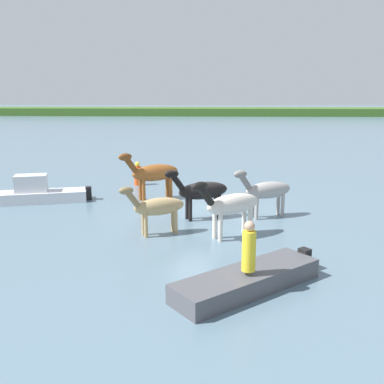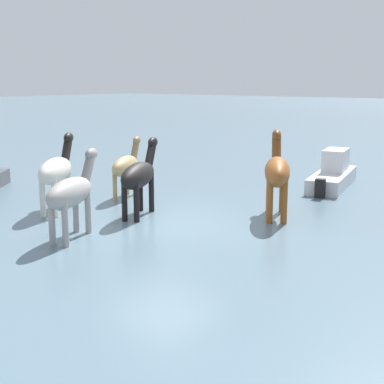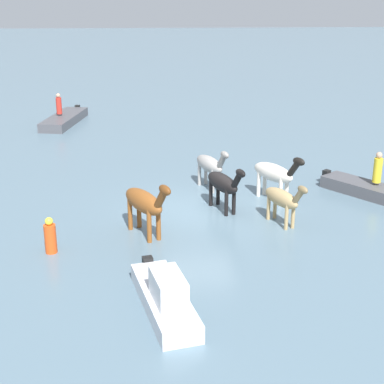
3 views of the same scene
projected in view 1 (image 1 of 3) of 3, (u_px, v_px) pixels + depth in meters
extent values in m
plane|color=slate|center=(202.00, 212.00, 17.11)|extent=(190.62, 190.62, 0.00)
cube|color=#3A6023|center=(207.00, 115.00, 72.70)|extent=(171.56, 6.00, 2.40)
ellipsoid|color=silver|center=(233.00, 204.00, 14.12)|extent=(1.94, 1.55, 0.65)
cylinder|color=silver|center=(220.00, 225.00, 13.82)|extent=(0.14, 0.14, 1.07)
cylinder|color=silver|center=(215.00, 222.00, 14.08)|extent=(0.14, 0.14, 1.07)
cylinder|color=silver|center=(250.00, 219.00, 14.41)|extent=(0.14, 0.14, 1.07)
cylinder|color=silver|center=(244.00, 217.00, 14.67)|extent=(0.14, 0.14, 1.07)
cylinder|color=black|center=(206.00, 195.00, 13.50)|extent=(0.62, 0.52, 0.72)
ellipsoid|color=black|center=(200.00, 186.00, 13.33)|extent=(0.57, 0.48, 0.29)
ellipsoid|color=brown|center=(155.00, 173.00, 18.82)|extent=(2.09, 1.60, 0.70)
cylinder|color=brown|center=(144.00, 188.00, 18.52)|extent=(0.15, 0.15, 1.15)
cylinder|color=brown|center=(140.00, 187.00, 18.80)|extent=(0.15, 0.15, 1.15)
cylinder|color=brown|center=(171.00, 185.00, 19.10)|extent=(0.15, 0.15, 1.15)
cylinder|color=brown|center=(167.00, 184.00, 19.39)|extent=(0.15, 0.15, 1.15)
cylinder|color=brown|center=(130.00, 164.00, 18.20)|extent=(0.67, 0.53, 0.76)
ellipsoid|color=brown|center=(125.00, 157.00, 18.02)|extent=(0.61, 0.50, 0.31)
ellipsoid|color=#9E9993|center=(268.00, 190.00, 16.29)|extent=(1.89, 1.24, 0.62)
cylinder|color=#9E9993|center=(257.00, 206.00, 16.07)|extent=(0.13, 0.13, 1.01)
cylinder|color=#9E9993|center=(253.00, 204.00, 16.34)|extent=(0.13, 0.13, 1.01)
cylinder|color=#9E9993|center=(283.00, 203.00, 16.47)|extent=(0.13, 0.13, 1.01)
cylinder|color=#9E9993|center=(278.00, 201.00, 16.74)|extent=(0.13, 0.13, 1.01)
cylinder|color=slate|center=(245.00, 181.00, 15.84)|extent=(0.60, 0.42, 0.67)
ellipsoid|color=slate|center=(240.00, 174.00, 15.70)|extent=(0.54, 0.40, 0.27)
ellipsoid|color=black|center=(203.00, 191.00, 16.11)|extent=(1.94, 1.27, 0.63)
cylinder|color=black|center=(190.00, 207.00, 15.88)|extent=(0.14, 0.14, 1.04)
cylinder|color=black|center=(187.00, 205.00, 16.16)|extent=(0.14, 0.14, 1.04)
cylinder|color=black|center=(219.00, 204.00, 16.29)|extent=(0.14, 0.14, 1.04)
cylinder|color=black|center=(216.00, 202.00, 16.57)|extent=(0.14, 0.14, 1.04)
cylinder|color=black|center=(177.00, 182.00, 15.65)|extent=(0.61, 0.43, 0.69)
ellipsoid|color=black|center=(172.00, 174.00, 15.51)|extent=(0.56, 0.41, 0.28)
ellipsoid|color=tan|center=(159.00, 206.00, 14.39)|extent=(1.74, 1.17, 0.57)
cylinder|color=tan|center=(146.00, 223.00, 14.18)|extent=(0.12, 0.12, 0.93)
cylinder|color=tan|center=(143.00, 221.00, 14.43)|extent=(0.12, 0.12, 0.93)
cylinder|color=tan|center=(176.00, 220.00, 14.57)|extent=(0.12, 0.12, 0.93)
cylinder|color=tan|center=(173.00, 217.00, 14.81)|extent=(0.12, 0.12, 0.93)
cylinder|color=olive|center=(132.00, 198.00, 13.96)|extent=(0.55, 0.40, 0.62)
ellipsoid|color=olive|center=(126.00, 191.00, 13.84)|extent=(0.50, 0.37, 0.25)
cube|color=#4C4C51|center=(247.00, 283.00, 10.60)|extent=(3.72, 3.29, 0.62)
cube|color=black|center=(304.00, 261.00, 11.77)|extent=(0.36, 0.37, 0.67)
cube|color=silver|center=(43.00, 198.00, 18.63)|extent=(3.66, 1.80, 0.61)
cube|color=silver|center=(31.00, 183.00, 18.39)|extent=(1.40, 0.97, 0.70)
cube|color=black|center=(89.00, 194.00, 18.98)|extent=(0.30, 0.33, 0.66)
cylinder|color=yellow|center=(249.00, 251.00, 10.21)|extent=(0.32, 0.32, 0.95)
sphere|color=tan|center=(250.00, 226.00, 10.08)|extent=(0.24, 0.24, 0.24)
cylinder|color=#E54C19|center=(138.00, 176.00, 21.73)|extent=(0.36, 0.36, 0.90)
sphere|color=yellow|center=(137.00, 164.00, 21.60)|extent=(0.24, 0.24, 0.24)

